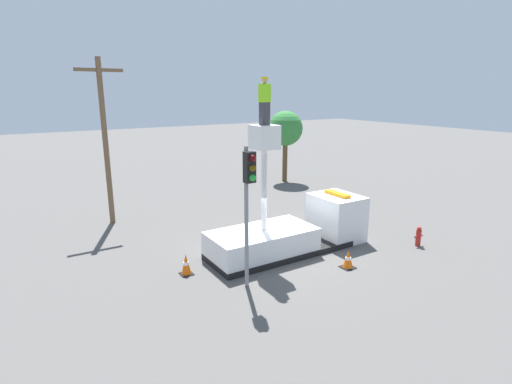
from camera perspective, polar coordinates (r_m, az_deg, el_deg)
The scene contains 9 objects.
ground_plane at distance 16.94m, azimuth 3.47°, elevation -8.60°, with size 120.00×120.00×0.00m, color #565451.
bucket_truck at distance 16.99m, azimuth 5.25°, elevation -5.58°, with size 7.09×2.27×5.33m.
worker at distance 15.15m, azimuth 1.24°, elevation 12.86°, with size 0.40×0.26×1.75m.
traffic_light_pole at distance 12.88m, azimuth -1.07°, elevation 0.26°, with size 0.34×0.57×4.88m.
fire_hydrant at distance 18.82m, azimuth 22.19°, elevation -5.90°, with size 0.46×0.22×0.88m.
traffic_cone_rear at distance 15.09m, azimuth -9.96°, elevation -10.20°, with size 0.45×0.45×0.80m.
traffic_cone_curbside at distance 15.81m, azimuth 13.02°, elevation -9.39°, with size 0.50×0.50×0.70m.
tree_left_bg at distance 29.41m, azimuth 4.23°, elevation 8.94°, with size 2.51×2.51×5.17m.
utility_pole at distance 20.97m, azimuth -20.77°, elevation 7.35°, with size 2.20×0.26×8.12m.
Camera 1 is at (-9.10, -12.69, 6.58)m, focal length 28.00 mm.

